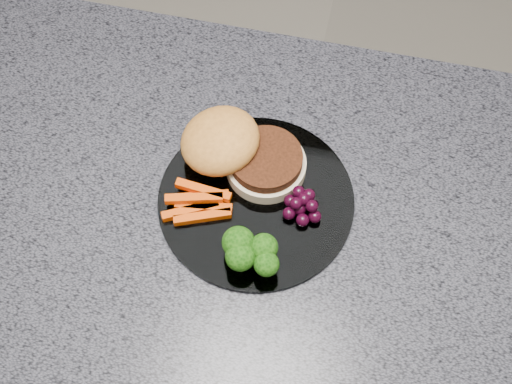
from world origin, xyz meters
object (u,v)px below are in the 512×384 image
Objects in this scene: island_cabinet at (247,319)px; grape_bunch at (303,205)px; plate at (256,200)px; burger at (236,151)px.

grape_bunch is at bearing 7.06° from island_cabinet.
plate is (0.02, 0.01, 0.47)m from island_cabinet.
grape_bunch is at bearing -27.65° from burger.
burger is 3.29× the size of grape_bunch.
plate reaches higher than island_cabinet.
burger reaches higher than plate.
island_cabinet is 0.50m from grape_bunch.
plate is at bearing -53.09° from burger.
burger reaches higher than grape_bunch.
island_cabinet is at bearing -69.24° from burger.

